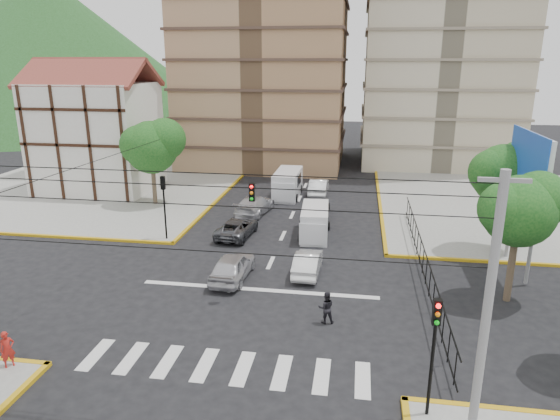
% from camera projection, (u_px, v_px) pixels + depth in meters
% --- Properties ---
extents(ground, '(160.00, 160.00, 0.00)m').
position_uv_depth(ground, '(254.00, 300.00, 25.99)').
color(ground, black).
rests_on(ground, ground).
extents(sidewalk_nw, '(26.00, 26.00, 0.15)m').
position_uv_depth(sidewalk_nw, '(93.00, 189.00, 47.87)').
color(sidewalk_nw, gray).
rests_on(sidewalk_nw, ground).
extents(sidewalk_ne, '(26.00, 26.00, 0.15)m').
position_uv_depth(sidewalk_ne, '(536.00, 208.00, 41.90)').
color(sidewalk_ne, gray).
rests_on(sidewalk_ne, ground).
extents(crosswalk_stripes, '(12.00, 2.40, 0.01)m').
position_uv_depth(crosswalk_stripes, '(224.00, 367.00, 20.32)').
color(crosswalk_stripes, silver).
rests_on(crosswalk_stripes, ground).
extents(stop_line, '(13.00, 0.40, 0.01)m').
position_uv_depth(stop_line, '(258.00, 290.00, 27.13)').
color(stop_line, silver).
rests_on(stop_line, ground).
extents(tudor_building, '(10.80, 8.05, 12.23)m').
position_uv_depth(tudor_building, '(97.00, 136.00, 46.22)').
color(tudor_building, silver).
rests_on(tudor_building, ground).
extents(distant_hill, '(70.00, 70.00, 28.00)m').
position_uv_depth(distant_hill, '(49.00, 49.00, 96.34)').
color(distant_hill, '#204B19').
rests_on(distant_hill, ground).
extents(park_fence, '(0.10, 22.50, 1.66)m').
position_uv_depth(park_fence, '(422.00, 275.00, 28.90)').
color(park_fence, black).
rests_on(park_fence, ground).
extents(billboard, '(0.36, 6.20, 8.10)m').
position_uv_depth(billboard, '(528.00, 172.00, 27.78)').
color(billboard, slate).
rests_on(billboard, ground).
extents(tree_park_a, '(4.41, 3.60, 6.83)m').
position_uv_depth(tree_park_a, '(521.00, 208.00, 24.50)').
color(tree_park_a, '#473828').
rests_on(tree_park_a, ground).
extents(tree_park_c, '(4.65, 3.80, 7.25)m').
position_uv_depth(tree_park_c, '(505.00, 172.00, 30.87)').
color(tree_park_c, '#473828').
rests_on(tree_park_c, ground).
extents(tree_tudor, '(5.39, 4.40, 7.43)m').
position_uv_depth(tree_tudor, '(152.00, 145.00, 41.40)').
color(tree_tudor, '#473828').
rests_on(tree_tudor, ground).
extents(traffic_light_se, '(0.28, 0.22, 4.40)m').
position_uv_depth(traffic_light_se, '(434.00, 339.00, 16.55)').
color(traffic_light_se, black).
rests_on(traffic_light_se, ground).
extents(traffic_light_nw, '(0.28, 0.22, 4.40)m').
position_uv_depth(traffic_light_nw, '(164.00, 197.00, 33.63)').
color(traffic_light_nw, black).
rests_on(traffic_light_nw, ground).
extents(traffic_light_hanging, '(18.00, 9.12, 0.92)m').
position_uv_depth(traffic_light_hanging, '(243.00, 201.00, 22.36)').
color(traffic_light_hanging, black).
rests_on(traffic_light_hanging, ground).
extents(utility_pole_se, '(1.40, 0.28, 9.00)m').
position_uv_depth(utility_pole_se, '(487.00, 314.00, 14.76)').
color(utility_pole_se, slate).
rests_on(utility_pole_se, ground).
extents(van_right_lane, '(2.08, 4.75, 2.10)m').
position_uv_depth(van_right_lane, '(314.00, 223.00, 34.89)').
color(van_right_lane, silver).
rests_on(van_right_lane, ground).
extents(van_left_lane, '(2.22, 5.32, 2.39)m').
position_uv_depth(van_left_lane, '(287.00, 185.00, 44.98)').
color(van_left_lane, silver).
rests_on(van_left_lane, ground).
extents(car_silver_front_left, '(2.03, 4.57, 1.53)m').
position_uv_depth(car_silver_front_left, '(233.00, 266.00, 28.28)').
color(car_silver_front_left, silver).
rests_on(car_silver_front_left, ground).
extents(car_white_front_right, '(1.51, 4.08, 1.33)m').
position_uv_depth(car_white_front_right, '(308.00, 263.00, 29.04)').
color(car_white_front_right, white).
rests_on(car_white_front_right, ground).
extents(car_grey_mid_left, '(2.54, 4.77, 1.28)m').
position_uv_depth(car_grey_mid_left, '(237.00, 228.00, 35.17)').
color(car_grey_mid_left, '#4F5055').
rests_on(car_grey_mid_left, ground).
extents(car_silver_rear_left, '(2.83, 5.34, 1.48)m').
position_uv_depth(car_silver_rear_left, '(255.00, 205.00, 40.33)').
color(car_silver_rear_left, silver).
rests_on(car_silver_rear_left, ground).
extents(car_darkgrey_mid_right, '(2.01, 4.15, 1.37)m').
position_uv_depth(car_darkgrey_mid_right, '(317.00, 207.00, 39.90)').
color(car_darkgrey_mid_right, '#252527').
rests_on(car_darkgrey_mid_right, ground).
extents(car_white_rear_right, '(1.63, 4.62, 1.52)m').
position_uv_depth(car_white_rear_right, '(319.00, 187.00, 45.97)').
color(car_white_rear_right, white).
rests_on(car_white_rear_right, ground).
extents(pedestrian_sw_corner, '(0.64, 0.66, 1.53)m').
position_uv_depth(pedestrian_sw_corner, '(7.00, 349.00, 19.90)').
color(pedestrian_sw_corner, red).
rests_on(pedestrian_sw_corner, sidewalk_sw).
extents(pedestrian_crosswalk, '(0.88, 0.75, 1.59)m').
position_uv_depth(pedestrian_crosswalk, '(326.00, 308.00, 23.50)').
color(pedestrian_crosswalk, black).
rests_on(pedestrian_crosswalk, ground).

